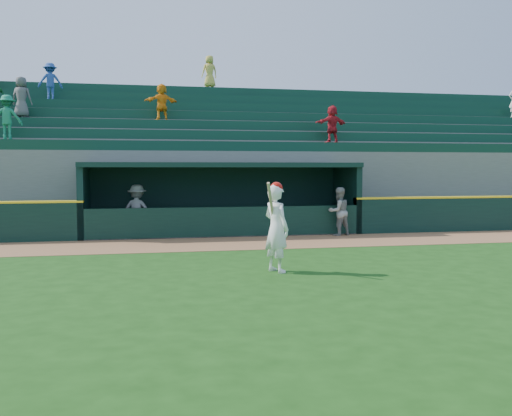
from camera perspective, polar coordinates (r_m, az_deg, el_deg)
The scene contains 7 objects.
ground at distance 12.50m, azimuth 1.48°, elevation -6.46°, with size 120.00×120.00×0.00m, color #184210.
warning_track at distance 17.25m, azimuth -2.20°, elevation -3.54°, with size 40.00×3.00×0.01m, color brown.
dugout_player_front at distance 19.38m, azimuth 8.28°, elevation -0.35°, with size 0.79×0.62×1.63m, color gray.
dugout_player_inside at distance 19.60m, azimuth -11.81°, elevation -0.20°, with size 1.11×0.64×1.72m, color gray.
dugout at distance 20.19m, azimuth -3.64°, elevation 1.41°, with size 9.40×2.80×2.46m.
stands at distance 24.70m, azimuth -5.22°, elevation 4.30°, with size 34.50×6.28×7.45m.
batter_at_plate at distance 12.44m, azimuth 2.04°, elevation -1.93°, with size 0.72×0.87×1.99m.
Camera 1 is at (-2.77, -11.98, 2.27)m, focal length 40.00 mm.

